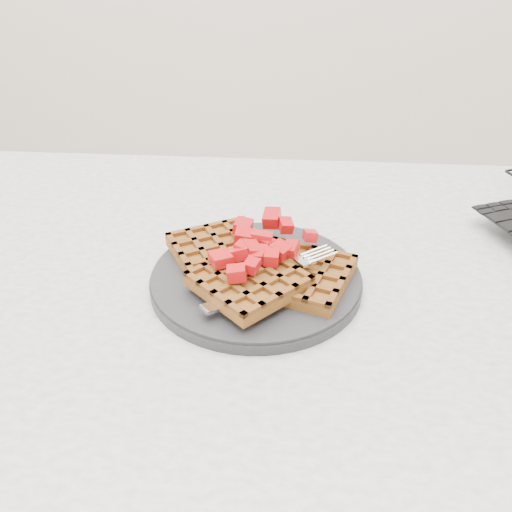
# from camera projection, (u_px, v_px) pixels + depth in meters

# --- Properties ---
(table) EXTENTS (1.20, 0.80, 0.75)m
(table) POSITION_uv_depth(u_px,v_px,m) (298.00, 372.00, 0.71)
(table) COLOR silver
(table) RESTS_ON ground
(plate) EXTENTS (0.25, 0.25, 0.02)m
(plate) POSITION_uv_depth(u_px,v_px,m) (256.00, 279.00, 0.67)
(plate) COLOR black
(plate) RESTS_ON table
(waffles) EXTENTS (0.24, 0.22, 0.03)m
(waffles) POSITION_uv_depth(u_px,v_px,m) (256.00, 267.00, 0.65)
(waffles) COLOR brown
(waffles) RESTS_ON plate
(strawberry_pile) EXTENTS (0.15, 0.15, 0.02)m
(strawberry_pile) POSITION_uv_depth(u_px,v_px,m) (256.00, 246.00, 0.64)
(strawberry_pile) COLOR #990005
(strawberry_pile) RESTS_ON waffles
(fork) EXTENTS (0.16, 0.13, 0.02)m
(fork) POSITION_uv_depth(u_px,v_px,m) (280.00, 284.00, 0.63)
(fork) COLOR silver
(fork) RESTS_ON plate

